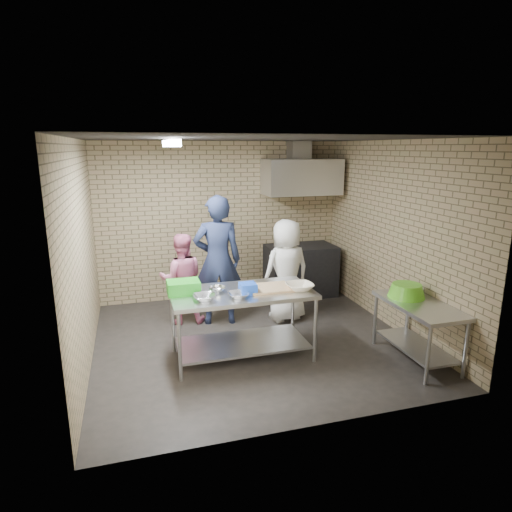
{
  "coord_description": "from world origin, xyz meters",
  "views": [
    {
      "loc": [
        -1.51,
        -5.38,
        2.6
      ],
      "look_at": [
        0.1,
        0.2,
        1.15
      ],
      "focal_mm": 30.72,
      "sensor_mm": 36.0,
      "label": 1
    }
  ],
  "objects_px": {
    "blue_tub": "(248,288)",
    "side_counter": "(417,332)",
    "bottle_green": "(321,181)",
    "man_navy": "(218,261)",
    "green_crate": "(183,287)",
    "prep_table": "(242,324)",
    "woman_white": "(286,271)",
    "stove": "(300,270)",
    "woman_pink": "(182,279)",
    "green_basin": "(406,290)"
  },
  "relations": [
    {
      "from": "blue_tub",
      "to": "side_counter",
      "type": "bearing_deg",
      "value": -16.42
    },
    {
      "from": "bottle_green",
      "to": "man_navy",
      "type": "distance_m",
      "value": 2.61
    },
    {
      "from": "green_crate",
      "to": "blue_tub",
      "type": "xyz_separation_m",
      "value": [
        0.75,
        -0.22,
        -0.01
      ]
    },
    {
      "from": "prep_table",
      "to": "woman_white",
      "type": "xyz_separation_m",
      "value": [
        0.96,
        1.02,
        0.35
      ]
    },
    {
      "from": "prep_table",
      "to": "green_crate",
      "type": "distance_m",
      "value": 0.88
    },
    {
      "from": "stove",
      "to": "woman_pink",
      "type": "relative_size",
      "value": 0.88
    },
    {
      "from": "man_navy",
      "to": "woman_white",
      "type": "xyz_separation_m",
      "value": [
        1.02,
        -0.17,
        -0.19
      ]
    },
    {
      "from": "side_counter",
      "to": "green_basin",
      "type": "bearing_deg",
      "value": 94.57
    },
    {
      "from": "woman_pink",
      "to": "woman_white",
      "type": "height_order",
      "value": "woman_white"
    },
    {
      "from": "prep_table",
      "to": "green_basin",
      "type": "height_order",
      "value": "green_basin"
    },
    {
      "from": "bottle_green",
      "to": "woman_white",
      "type": "xyz_separation_m",
      "value": [
        -1.1,
        -1.27,
        -1.23
      ]
    },
    {
      "from": "stove",
      "to": "green_crate",
      "type": "bearing_deg",
      "value": -139.96
    },
    {
      "from": "green_basin",
      "to": "stove",
      "type": "bearing_deg",
      "value": 99.76
    },
    {
      "from": "woman_pink",
      "to": "prep_table",
      "type": "bearing_deg",
      "value": 119.99
    },
    {
      "from": "green_crate",
      "to": "man_navy",
      "type": "xyz_separation_m",
      "value": [
        0.64,
        1.07,
        0.02
      ]
    },
    {
      "from": "stove",
      "to": "bottle_green",
      "type": "bearing_deg",
      "value": 28.07
    },
    {
      "from": "green_crate",
      "to": "green_basin",
      "type": "relative_size",
      "value": 0.84
    },
    {
      "from": "woman_white",
      "to": "green_basin",
      "type": "bearing_deg",
      "value": 116.41
    },
    {
      "from": "bottle_green",
      "to": "woman_pink",
      "type": "relative_size",
      "value": 0.11
    },
    {
      "from": "green_crate",
      "to": "bottle_green",
      "type": "bearing_deg",
      "value": 38.32
    },
    {
      "from": "side_counter",
      "to": "bottle_green",
      "type": "height_order",
      "value": "bottle_green"
    },
    {
      "from": "green_crate",
      "to": "green_basin",
      "type": "bearing_deg",
      "value": -11.59
    },
    {
      "from": "green_basin",
      "to": "green_crate",
      "type": "bearing_deg",
      "value": 168.41
    },
    {
      "from": "stove",
      "to": "woman_pink",
      "type": "distance_m",
      "value": 2.31
    },
    {
      "from": "prep_table",
      "to": "woman_white",
      "type": "distance_m",
      "value": 1.44
    },
    {
      "from": "prep_table",
      "to": "bottle_green",
      "type": "relative_size",
      "value": 11.66
    },
    {
      "from": "blue_tub",
      "to": "bottle_green",
      "type": "xyz_separation_m",
      "value": [
        2.01,
        2.4,
        1.08
      ]
    },
    {
      "from": "stove",
      "to": "green_basin",
      "type": "distance_m",
      "value": 2.57
    },
    {
      "from": "woman_white",
      "to": "woman_pink",
      "type": "bearing_deg",
      "value": -22.19
    },
    {
      "from": "green_crate",
      "to": "green_basin",
      "type": "xyz_separation_m",
      "value": [
        2.74,
        -0.56,
        -0.12
      ]
    },
    {
      "from": "stove",
      "to": "bottle_green",
      "type": "xyz_separation_m",
      "value": [
        0.45,
        0.24,
        1.57
      ]
    },
    {
      "from": "blue_tub",
      "to": "green_basin",
      "type": "xyz_separation_m",
      "value": [
        1.99,
        -0.34,
        -0.1
      ]
    },
    {
      "from": "blue_tub",
      "to": "bottle_green",
      "type": "distance_m",
      "value": 3.31
    },
    {
      "from": "woman_pink",
      "to": "bottle_green",
      "type": "bearing_deg",
      "value": -153.7
    },
    {
      "from": "green_crate",
      "to": "woman_pink",
      "type": "distance_m",
      "value": 1.27
    },
    {
      "from": "bottle_green",
      "to": "woman_white",
      "type": "bearing_deg",
      "value": -130.82
    },
    {
      "from": "prep_table",
      "to": "man_navy",
      "type": "bearing_deg",
      "value": 93.13
    },
    {
      "from": "blue_tub",
      "to": "woman_white",
      "type": "relative_size",
      "value": 0.12
    },
    {
      "from": "side_counter",
      "to": "man_navy",
      "type": "relative_size",
      "value": 0.62
    },
    {
      "from": "blue_tub",
      "to": "bottle_green",
      "type": "bearing_deg",
      "value": 50.08
    },
    {
      "from": "side_counter",
      "to": "woman_pink",
      "type": "bearing_deg",
      "value": 142.19
    },
    {
      "from": "stove",
      "to": "blue_tub",
      "type": "xyz_separation_m",
      "value": [
        -1.56,
        -2.16,
        0.49
      ]
    },
    {
      "from": "green_basin",
      "to": "man_navy",
      "type": "distance_m",
      "value": 2.66
    },
    {
      "from": "side_counter",
      "to": "bottle_green",
      "type": "relative_size",
      "value": 8.0
    },
    {
      "from": "stove",
      "to": "woman_white",
      "type": "distance_m",
      "value": 1.27
    },
    {
      "from": "man_navy",
      "to": "prep_table",
      "type": "bearing_deg",
      "value": 99.14
    },
    {
      "from": "woman_white",
      "to": "side_counter",
      "type": "bearing_deg",
      "value": 112.69
    },
    {
      "from": "man_navy",
      "to": "woman_white",
      "type": "bearing_deg",
      "value": 176.82
    },
    {
      "from": "stove",
      "to": "blue_tub",
      "type": "distance_m",
      "value": 2.71
    },
    {
      "from": "man_navy",
      "to": "stove",
      "type": "bearing_deg",
      "value": -146.53
    }
  ]
}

